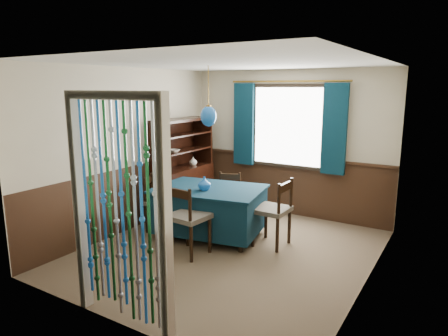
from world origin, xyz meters
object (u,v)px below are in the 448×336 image
Objects in this scene: sideboard at (183,181)px; vase_table at (204,184)px; dining_table at (209,208)px; pendant_lamp at (209,116)px; chair_near at (187,218)px; bowl_shelf at (174,151)px; chair_left at (158,201)px; chair_far at (229,196)px; chair_right at (274,211)px; vase_sideboard at (193,161)px.

vase_table is (1.03, -0.84, 0.26)m from sideboard.
dining_table is 1.04× the size of sideboard.
pendant_lamp reaches higher than vase_table.
chair_near is 4.75× the size of bowl_shelf.
chair_far is at bearing 114.24° from chair_left.
bowl_shelf is at bearing 139.49° from chair_near.
bowl_shelf reaches higher than chair_far.
chair_near is at bearing 138.09° from chair_right.
bowl_shelf is at bearing -90.00° from vase_sideboard.
bowl_shelf is at bearing -79.02° from sideboard.
dining_table is 0.87m from chair_left.
sideboard reaches higher than vase_table.
sideboard is 10.25× the size of vase_sideboard.
sideboard reaches higher than vase_sideboard.
chair_far is at bearing 97.26° from vase_table.
sideboard reaches higher than bowl_shelf.
vase_table is 1.45m from vase_sideboard.
chair_left is 4.24× the size of bowl_shelf.
vase_table is (-0.11, 0.56, 0.33)m from chair_near.
dining_table is 9.70× the size of vase_table.
bowl_shelf reaches higher than vase_sideboard.
chair_left is 0.88m from sideboard.
chair_left reaches higher than dining_table.
vase_table is 1.16m from bowl_shelf.
chair_far is 0.49× the size of sideboard.
chair_near is 1.15× the size of pendant_lamp.
sideboard is at bearing 165.84° from chair_left.
vase_table is (0.87, 0.02, 0.38)m from chair_left.
chair_far is at bearing 1.14° from sideboard.
dining_table is at bearing 75.49° from chair_left.
dining_table is 2.06× the size of pendant_lamp.
chair_far is 0.96m from vase_table.
sideboard is 9.37× the size of vase_table.
vase_table is (0.01, -0.14, 0.41)m from dining_table.
chair_far is at bearing 103.65° from chair_near.
dining_table is at bearing -22.49° from bowl_shelf.
sideboard is at bearing 134.96° from dining_table.
vase_sideboard is at bearing 90.00° from bowl_shelf.
chair_near is 1.12m from chair_left.
sideboard reaches higher than dining_table.
vase_table is (0.11, -0.86, 0.40)m from chair_far.
chair_far is 1.55m from pendant_lamp.
chair_far is 0.94× the size of chair_left.
chair_near is 1.68m from bowl_shelf.
chair_near is 5.42× the size of vase_table.
pendant_lamp is at bearing 94.61° from vase_table.
chair_left is at bearing 179.86° from dining_table.
bowl_shelf is at bearing -0.73° from chair_far.
chair_right is 1.14× the size of pendant_lamp.
dining_table is at bearing -34.66° from sideboard.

